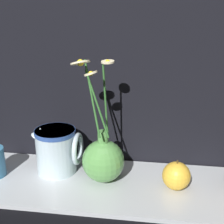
% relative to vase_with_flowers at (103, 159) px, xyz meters
% --- Properties ---
extents(ground_plane, '(6.00, 6.00, 0.00)m').
position_rel_vase_with_flowers_xyz_m(ground_plane, '(0.04, -0.01, -0.08)').
color(ground_plane, black).
extents(shelf, '(0.82, 0.26, 0.01)m').
position_rel_vase_with_flowers_xyz_m(shelf, '(0.04, -0.01, -0.07)').
color(shelf, '#B2B7BC').
rests_on(shelf, ground_plane).
extents(vase_with_flowers, '(0.13, 0.13, 0.34)m').
position_rel_vase_with_flowers_xyz_m(vase_with_flowers, '(0.00, 0.00, 0.00)').
color(vase_with_flowers, '#59994C').
rests_on(vase_with_flowers, shelf).
extents(ceramic_pitcher, '(0.14, 0.11, 0.14)m').
position_rel_vase_with_flowers_xyz_m(ceramic_pitcher, '(-0.14, 0.03, 0.01)').
color(ceramic_pitcher, silver).
rests_on(ceramic_pitcher, shelf).
extents(orange_fruit, '(0.07, 0.07, 0.08)m').
position_rel_vase_with_flowers_xyz_m(orange_fruit, '(0.20, -0.01, -0.03)').
color(orange_fruit, gold).
rests_on(orange_fruit, shelf).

